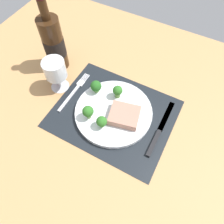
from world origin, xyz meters
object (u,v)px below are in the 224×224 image
at_px(steak, 124,115).
at_px(wine_glass, 55,71).
at_px(fork, 74,91).
at_px(knife, 159,132).
at_px(plate, 114,112).
at_px(wine_bottle, 54,43).

bearing_deg(steak, wine_glass, 176.24).
bearing_deg(fork, knife, 0.75).
relative_size(fork, wine_glass, 1.52).
relative_size(plate, wine_glass, 2.10).
xyz_separation_m(plate, wine_bottle, (-0.30, 0.10, 0.10)).
bearing_deg(wine_glass, wine_bottle, 126.45).
relative_size(wine_bottle, wine_glass, 2.30).
distance_m(steak, knife, 0.13).
distance_m(knife, wine_bottle, 0.49).
distance_m(fork, wine_bottle, 0.19).
xyz_separation_m(plate, knife, (0.17, 0.01, -0.00)).
bearing_deg(wine_bottle, steak, -17.66).
bearing_deg(wine_glass, plate, -2.87).
bearing_deg(plate, fork, 175.28).
relative_size(steak, knife, 0.42).
height_order(plate, knife, plate).
distance_m(plate, fork, 0.17).
bearing_deg(plate, wine_bottle, 161.07).
bearing_deg(steak, plate, 171.52).
relative_size(knife, wine_glass, 1.82).
relative_size(plate, wine_bottle, 0.91).
bearing_deg(wine_bottle, fork, -34.49).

